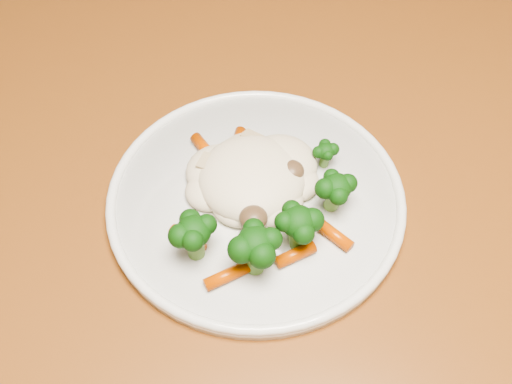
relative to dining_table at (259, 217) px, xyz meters
The scene contains 3 objects.
dining_table is the anchor object (origin of this frame).
plate 0.12m from the dining_table, 110.32° to the right, with size 0.29×0.29×0.01m, color silver.
meal 0.15m from the dining_table, 107.28° to the right, with size 0.19×0.19×0.05m.
Camera 1 is at (0.07, -0.69, 1.27)m, focal length 45.00 mm.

